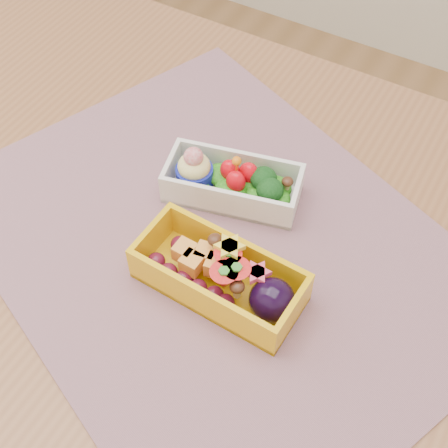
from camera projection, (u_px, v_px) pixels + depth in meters
The scene contains 4 objects.
table at pixel (196, 305), 0.77m from camera, with size 1.20×0.80×0.75m.
placemat at pixel (216, 245), 0.70m from camera, with size 0.58×0.44×0.00m, color #8E6266.
bento_white at pixel (232, 183), 0.72m from camera, with size 0.17×0.11×0.07m.
bento_yellow at pixel (222, 276), 0.64m from camera, with size 0.18×0.08×0.06m.
Camera 1 is at (0.23, -0.32, 1.32)m, focal length 49.65 mm.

